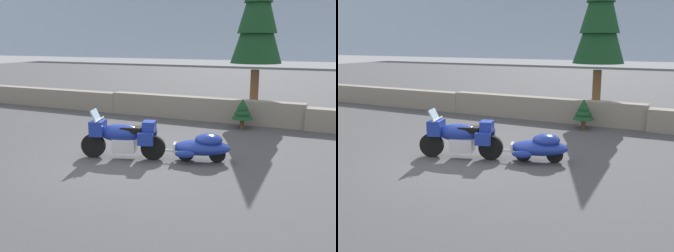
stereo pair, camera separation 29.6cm
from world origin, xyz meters
TOP-DOWN VIEW (x-y plane):
  - ground_plane at (0.00, 0.00)m, footprint 80.00×80.00m
  - stone_guard_wall at (-0.01, 6.12)m, footprint 24.00×0.63m
  - distant_ridgeline at (0.00, 96.10)m, footprint 240.00×80.00m
  - touring_motorcycle at (-0.14, 0.33)m, footprint 2.25×1.14m
  - car_shaped_trailer at (1.90, 0.95)m, footprint 2.21×1.11m
  - pine_tree_tall at (1.89, 7.14)m, footprint 1.99×1.99m
  - pine_sapling_near at (1.89, 5.30)m, footprint 0.78×0.78m

SIDE VIEW (x-z plane):
  - ground_plane at x=0.00m, z-range 0.00..0.00m
  - car_shaped_trailer at x=1.90m, z-range 0.03..0.79m
  - stone_guard_wall at x=-0.01m, z-range -0.03..0.89m
  - touring_motorcycle at x=-0.14m, z-range -0.04..1.29m
  - pine_sapling_near at x=1.89m, z-range 0.14..1.22m
  - pine_tree_tall at x=1.89m, z-range 0.87..7.81m
  - distant_ridgeline at x=0.00m, z-range 0.00..16.00m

